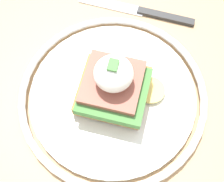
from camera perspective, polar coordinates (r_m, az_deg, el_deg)
ground_plane at (r=1.16m, az=-0.48°, el=-15.10°), size 6.00×6.00×0.00m
dining_table at (r=0.56m, az=-0.96°, el=-5.49°), size 1.01×0.77×0.73m
plate at (r=0.44m, az=0.00°, el=-1.43°), size 0.27×0.27×0.02m
sandwich at (r=0.41m, az=0.20°, el=0.55°), size 0.09×0.12×0.09m
knife at (r=0.53m, az=6.08°, el=14.13°), size 0.02×0.19×0.01m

